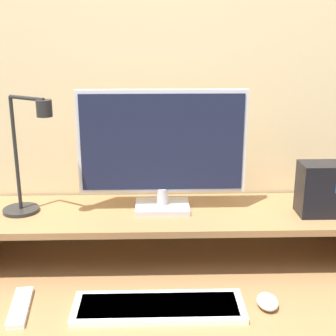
% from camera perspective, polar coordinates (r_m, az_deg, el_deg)
% --- Properties ---
extents(wall_back, '(6.00, 0.05, 2.50)m').
position_cam_1_polar(wall_back, '(1.67, 0.03, 8.40)').
color(wall_back, beige).
rests_on(wall_back, ground_plane).
extents(desk, '(1.26, 0.63, 0.74)m').
position_cam_1_polar(desk, '(1.62, 0.41, -19.80)').
color(desk, olive).
rests_on(desk, ground_plane).
extents(monitor_shelf, '(1.26, 0.33, 0.17)m').
position_cam_1_polar(monitor_shelf, '(1.57, 0.24, -6.11)').
color(monitor_shelf, olive).
rests_on(monitor_shelf, desk).
extents(monitor, '(0.55, 0.14, 0.40)m').
position_cam_1_polar(monitor, '(1.52, -0.72, 2.49)').
color(monitor, '#BCBCC1').
rests_on(monitor, monitor_shelf).
extents(desk_lamp, '(0.20, 0.16, 0.39)m').
position_cam_1_polar(desk_lamp, '(1.55, -16.76, 0.31)').
color(desk_lamp, black).
rests_on(desk_lamp, monitor_shelf).
extents(router_dock, '(0.14, 0.10, 0.17)m').
position_cam_1_polar(router_dock, '(1.59, 18.03, -2.45)').
color(router_dock, black).
rests_on(router_dock, monitor_shelf).
extents(keyboard, '(0.48, 0.15, 0.02)m').
position_cam_1_polar(keyboard, '(1.36, -1.15, -16.58)').
color(keyboard, white).
rests_on(keyboard, desk).
extents(mouse, '(0.06, 0.08, 0.03)m').
position_cam_1_polar(mouse, '(1.40, 12.03, -15.64)').
color(mouse, white).
rests_on(mouse, desk).
extents(remote_control, '(0.07, 0.19, 0.02)m').
position_cam_1_polar(remote_control, '(1.42, -17.57, -15.86)').
color(remote_control, white).
rests_on(remote_control, desk).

